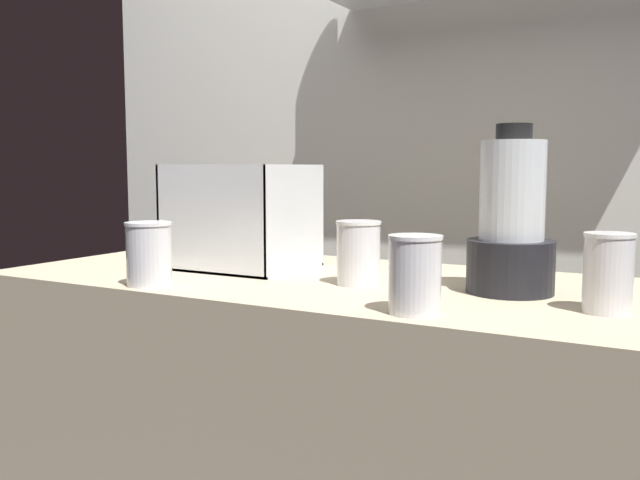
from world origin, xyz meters
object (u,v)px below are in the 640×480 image
juice_cup_carrot_far_left (149,258)px  juice_cup_pomegranate_right (608,278)px  juice_cup_carrot_left (358,257)px  carrot_display_bin (242,234)px  blender_pitcher (511,226)px  juice_cup_carrot_middle (415,278)px

juice_cup_carrot_far_left → juice_cup_pomegranate_right: (0.83, 0.17, 0.00)m
juice_cup_carrot_far_left → juice_cup_carrot_left: (0.36, 0.21, 0.00)m
juice_cup_pomegranate_right → juice_cup_carrot_far_left: bearing=-168.7°
juice_cup_carrot_left → juice_cup_pomegranate_right: (0.47, -0.05, 0.00)m
carrot_display_bin → juice_cup_pomegranate_right: 0.82m
carrot_display_bin → blender_pitcher: bearing=-2.3°
blender_pitcher → juice_cup_carrot_far_left: blender_pitcher is taller
blender_pitcher → juice_cup_carrot_left: 0.30m
carrot_display_bin → juice_cup_carrot_middle: 0.61m
carrot_display_bin → blender_pitcher: (0.63, -0.03, 0.05)m
juice_cup_carrot_far_left → juice_cup_carrot_left: bearing=30.3°
juice_cup_carrot_far_left → juice_cup_pomegranate_right: juice_cup_pomegranate_right is taller
blender_pitcher → juice_cup_pomegranate_right: size_ratio=2.41×
blender_pitcher → juice_cup_carrot_far_left: 0.71m
juice_cup_carrot_far_left → juice_cup_carrot_left: juice_cup_carrot_left is taller
blender_pitcher → juice_cup_carrot_middle: 0.28m
blender_pitcher → juice_cup_carrot_left: blender_pitcher is taller
blender_pitcher → carrot_display_bin: bearing=177.7°
carrot_display_bin → juice_cup_carrot_middle: (0.54, -0.28, -0.02)m
blender_pitcher → juice_cup_carrot_middle: blender_pitcher is taller
juice_cup_carrot_far_left → juice_cup_carrot_middle: size_ratio=1.00×
carrot_display_bin → juice_cup_pomegranate_right: carrot_display_bin is taller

